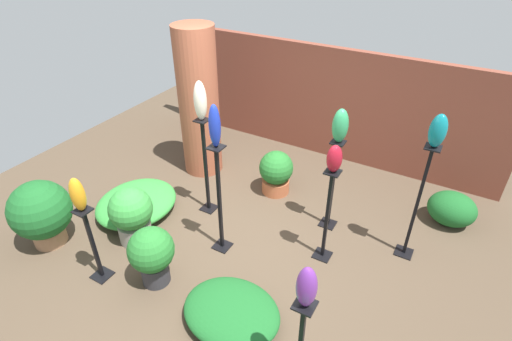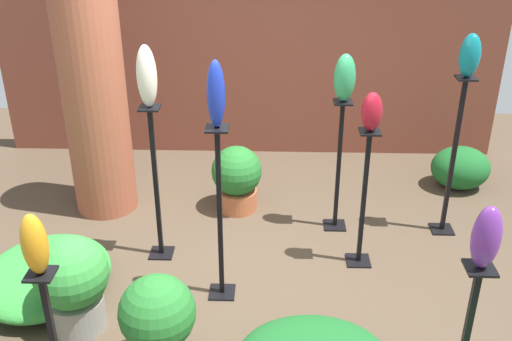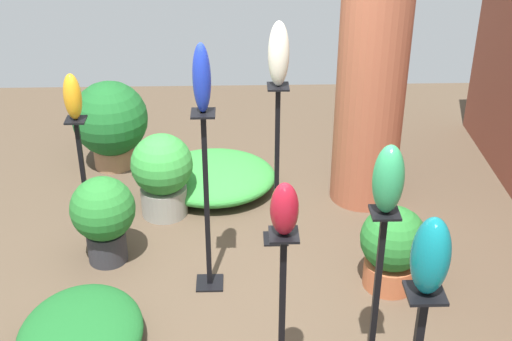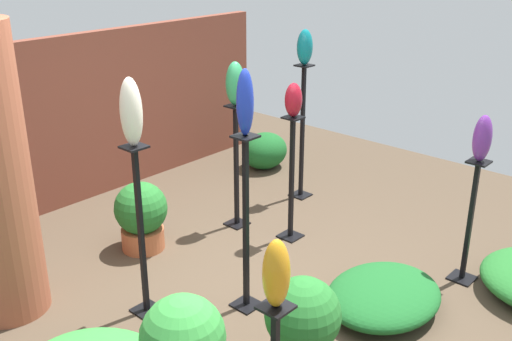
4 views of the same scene
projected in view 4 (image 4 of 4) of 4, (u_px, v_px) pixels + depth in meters
ground_plane at (252, 299)px, 4.79m from camera, size 8.00×8.00×0.00m
brick_wall_back at (57, 125)px, 6.14m from camera, size 5.60×0.12×1.78m
pedestal_teal at (302, 138)px, 6.42m from camera, size 0.20×0.20×1.47m
pedestal_ivory at (141, 239)px, 4.41m from camera, size 0.20×0.20×1.35m
pedestal_jade at (236, 172)px, 5.80m from camera, size 0.20×0.20×1.23m
pedestal_violet at (469, 227)px, 4.89m from camera, size 0.20×0.20×1.07m
pedestal_ruby at (291, 184)px, 5.56m from camera, size 0.20×0.20×1.20m
pedestal_cobalt at (246, 232)px, 4.46m from camera, size 0.20×0.20×1.41m
art_vase_teal at (305, 47)px, 6.06m from camera, size 0.17×0.16×0.36m
art_vase_ivory at (131, 112)px, 4.05m from camera, size 0.15×0.15×0.48m
art_vase_jade at (235, 84)px, 5.48m from camera, size 0.18×0.17×0.41m
art_vase_violet at (482, 138)px, 4.60m from camera, size 0.15×0.14×0.37m
art_vase_ruby at (293, 100)px, 5.26m from camera, size 0.16×0.15×0.31m
art_vase_cobalt at (245, 103)px, 4.10m from camera, size 0.12×0.12×0.47m
art_vase_amber at (276, 273)px, 2.99m from camera, size 0.15×0.14×0.38m
potted_plant_walkway_edge at (303, 322)px, 3.82m from camera, size 0.50×0.50×0.71m
potted_plant_near_pillar at (141, 215)px, 5.43m from camera, size 0.48×0.48×0.65m
foliage_bed_east at (265, 151)px, 7.38m from camera, size 0.60×0.51×0.45m
foliage_bed_center at (384, 295)px, 4.60m from camera, size 1.00×0.82×0.25m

